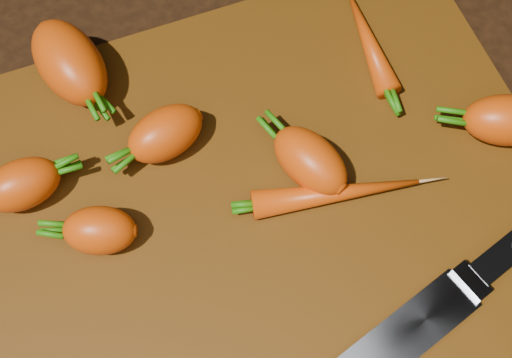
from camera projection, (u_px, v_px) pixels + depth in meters
name	position (u px, v px, depth m)	size (l,w,h in m)	color
ground	(260.00, 206.00, 0.62)	(2.00, 2.00, 0.01)	black
cutting_board	(260.00, 201.00, 0.61)	(0.50, 0.40, 0.01)	#60350A
carrot_0	(22.00, 185.00, 0.58)	(0.07, 0.04, 0.04)	#E74D0E
carrot_1	(100.00, 230.00, 0.57)	(0.06, 0.04, 0.04)	#E74D0E
carrot_2	(69.00, 62.00, 0.63)	(0.09, 0.05, 0.05)	#E74D0E
carrot_3	(310.00, 161.00, 0.59)	(0.07, 0.04, 0.04)	#E74D0E
carrot_4	(165.00, 133.00, 0.60)	(0.07, 0.04, 0.04)	#E74D0E
carrot_5	(507.00, 120.00, 0.61)	(0.08, 0.04, 0.04)	#E74D0E
carrot_6	(369.00, 42.00, 0.66)	(0.11, 0.02, 0.02)	#E74D0E
carrot_7	(336.00, 193.00, 0.59)	(0.14, 0.02, 0.02)	#E74D0E
knife	(386.00, 351.00, 0.54)	(0.33, 0.12, 0.02)	gray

